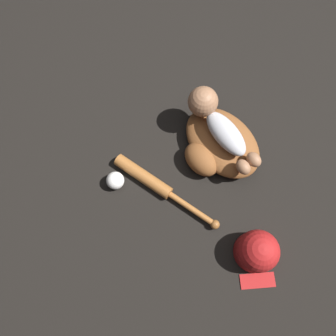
{
  "coord_description": "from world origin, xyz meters",
  "views": [
    {
      "loc": [
        -0.25,
        0.53,
        1.27
      ],
      "look_at": [
        0.03,
        0.24,
        0.07
      ],
      "focal_mm": 35.0,
      "sensor_mm": 36.0,
      "label": 1
    }
  ],
  "objects": [
    {
      "name": "baseball_cap",
      "position": [
        -0.42,
        0.24,
        0.06
      ],
      "size": [
        0.21,
        0.21,
        0.15
      ],
      "color": "maroon",
      "rests_on": "ground"
    },
    {
      "name": "baseball",
      "position": [
        0.15,
        0.42,
        0.04
      ],
      "size": [
        0.07,
        0.07,
        0.07
      ],
      "color": "white",
      "rests_on": "ground"
    },
    {
      "name": "baby_figure",
      "position": [
        0.01,
        -0.01,
        0.14
      ],
      "size": [
        0.38,
        0.17,
        0.12
      ],
      "color": "#B2B2B7",
      "rests_on": "baseball_glove"
    },
    {
      "name": "baseball_glove",
      "position": [
        -0.05,
        0.03,
        0.05
      ],
      "size": [
        0.37,
        0.31,
        0.1
      ],
      "color": "brown",
      "rests_on": "ground"
    },
    {
      "name": "baseball_bat",
      "position": [
        0.03,
        0.32,
        0.03
      ],
      "size": [
        0.48,
        0.12,
        0.05
      ],
      "color": "#9E602D",
      "rests_on": "ground"
    },
    {
      "name": "ground_plane",
      "position": [
        0.0,
        0.0,
        0.0
      ],
      "size": [
        6.0,
        6.0,
        0.0
      ],
      "primitive_type": "plane",
      "color": "black"
    }
  ]
}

